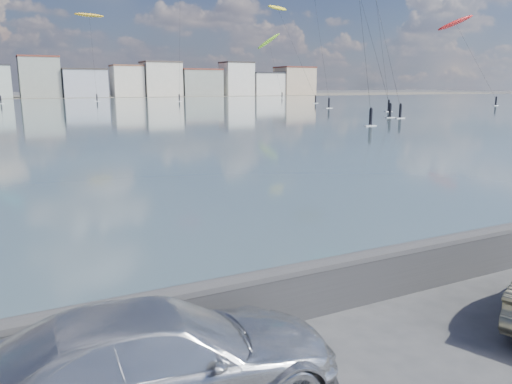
# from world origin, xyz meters

# --- Properties ---
(bay_water) EXTENTS (500.00, 177.00, 0.00)m
(bay_water) POSITION_xyz_m (0.00, 91.50, 0.01)
(bay_water) COLOR #415863
(bay_water) RESTS_ON ground
(far_shore_strip) EXTENTS (500.00, 60.00, 0.00)m
(far_shore_strip) POSITION_xyz_m (0.00, 200.00, 0.01)
(far_shore_strip) COLOR #4C473D
(far_shore_strip) RESTS_ON ground
(seawall) EXTENTS (400.00, 0.36, 1.08)m
(seawall) POSITION_xyz_m (0.00, 2.70, 0.58)
(seawall) COLOR #28282B
(seawall) RESTS_ON ground
(far_buildings) EXTENTS (240.79, 13.26, 14.60)m
(far_buildings) POSITION_xyz_m (1.31, 186.00, 6.03)
(far_buildings) COLOR #9EA8B7
(far_buildings) RESTS_ON ground
(car_silver) EXTENTS (5.20, 2.50, 1.46)m
(car_silver) POSITION_xyz_m (-1.87, 1.24, 0.73)
(car_silver) COLOR silver
(car_silver) RESTS_ON ground
(kitesurfer_0) EXTENTS (9.85, 11.91, 23.78)m
(kitesurfer_0) POSITION_xyz_m (21.85, 144.26, 22.84)
(kitesurfer_0) COLOR #BF8C19
(kitesurfer_0) RESTS_ON ground
(kitesurfer_1) EXTENTS (8.99, 15.32, 23.86)m
(kitesurfer_1) POSITION_xyz_m (61.07, 108.37, 22.60)
(kitesurfer_1) COLOR yellow
(kitesurfer_1) RESTS_ON ground
(kitesurfer_3) EXTENTS (9.12, 11.62, 22.45)m
(kitesurfer_3) POSITION_xyz_m (82.26, 151.78, 18.84)
(kitesurfer_3) COLOR #8CD826
(kitesurfer_3) RESTS_ON ground
(kitesurfer_18) EXTENTS (9.60, 12.79, 20.12)m
(kitesurfer_18) POSITION_xyz_m (88.16, 77.08, 17.48)
(kitesurfer_18) COLOR red
(kitesurfer_18) RESTS_ON ground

